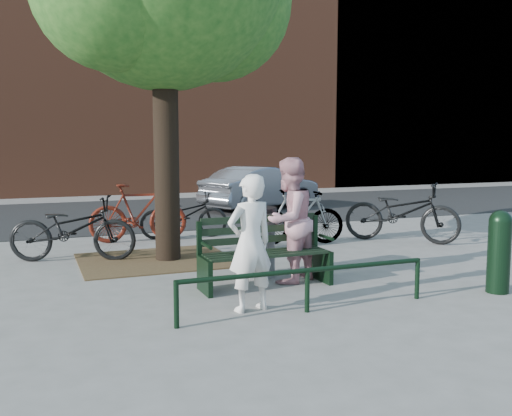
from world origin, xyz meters
name	(u,v)px	position (x,y,z in m)	size (l,w,h in m)	color
ground	(266,287)	(0.00, 0.00, 0.00)	(90.00, 90.00, 0.00)	gray
dirt_pit	(156,260)	(-1.00, 2.20, 0.01)	(2.40, 2.00, 0.02)	brown
road	(144,213)	(0.00, 8.50, 0.01)	(40.00, 7.00, 0.01)	black
townhouse_row	(108,27)	(0.17, 16.00, 6.25)	(45.00, 4.00, 14.00)	brown
park_bench	(264,250)	(0.00, 0.08, 0.48)	(1.74, 0.54, 0.97)	black
guard_railing	(307,277)	(0.00, -1.20, 0.40)	(3.06, 0.06, 0.51)	black
person_left	(250,243)	(-0.57, -0.90, 0.78)	(0.57, 0.37, 1.56)	white
person_right	(289,220)	(0.40, 0.15, 0.85)	(0.83, 0.64, 1.70)	#C1858E
bollard	(499,249)	(2.64, -1.34, 0.56)	(0.28, 0.28, 1.05)	black
litter_bin	(260,242)	(0.15, 0.60, 0.50)	(0.48, 0.48, 0.99)	gray
bicycle_a	(73,229)	(-2.23, 2.67, 0.52)	(0.70, 2.00, 1.05)	black
bicycle_b	(138,213)	(-0.94, 4.08, 0.56)	(0.52, 1.85, 1.11)	#51150B
bicycle_c	(184,215)	(-0.01, 4.18, 0.46)	(0.61, 1.75, 0.92)	black
bicycle_d	(299,217)	(1.79, 2.69, 0.52)	(0.49, 1.72, 1.04)	gray
bicycle_e	(402,212)	(3.74, 2.20, 0.57)	(0.76, 2.18, 1.14)	black
parked_car	(261,188)	(3.26, 8.11, 0.61)	(1.29, 3.71, 1.22)	slate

